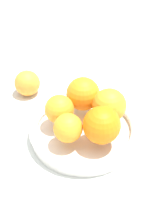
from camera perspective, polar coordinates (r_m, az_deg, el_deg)
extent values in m
plane|color=silver|center=(0.75, 0.00, -4.46)|extent=(4.00, 4.00, 0.00)
cylinder|color=silver|center=(0.75, 0.00, -3.93)|extent=(0.25, 0.25, 0.02)
torus|color=silver|center=(0.73, 0.00, -2.83)|extent=(0.26, 0.26, 0.02)
sphere|color=orange|center=(0.72, -4.51, 0.50)|extent=(0.07, 0.07, 0.07)
sphere|color=orange|center=(0.67, -2.94, -2.94)|extent=(0.06, 0.06, 0.06)
sphere|color=orange|center=(0.66, 3.26, -2.42)|extent=(0.08, 0.08, 0.08)
sphere|color=orange|center=(0.72, 4.78, 1.04)|extent=(0.08, 0.08, 0.08)
sphere|color=orange|center=(0.75, -0.17, 3.34)|extent=(0.08, 0.08, 0.08)
sphere|color=orange|center=(0.88, -10.33, 5.23)|extent=(0.07, 0.07, 0.07)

